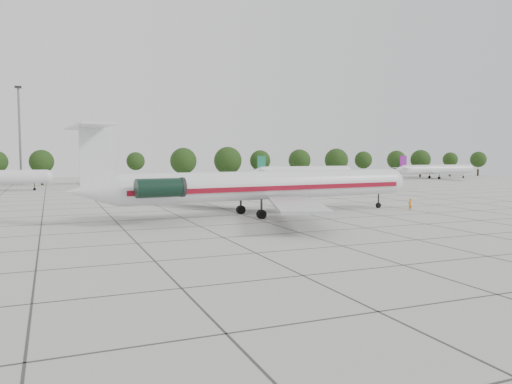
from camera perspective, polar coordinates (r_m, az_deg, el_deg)
ground at (r=57.46m, az=1.27°, el=-3.50°), size 260.00×260.00×0.00m
apron_joints at (r=71.34m, az=-3.58°, el=-1.97°), size 170.00×170.00×0.02m
main_airliner at (r=63.17m, az=-0.05°, el=0.76°), size 47.04×36.85×11.03m
ground_crew at (r=72.81m, az=17.19°, el=-1.38°), size 0.69×0.54×1.66m
bg_airliner_d at (r=142.03m, az=5.55°, el=2.32°), size 28.24×27.20×7.40m
bg_airliner_e at (r=170.92m, az=19.92°, el=2.42°), size 28.24×27.20×7.40m
tree_line at (r=137.58m, az=-17.79°, el=3.35°), size 249.86×8.44×10.22m
floodlight_mast at (r=144.43m, az=-25.41°, el=6.47°), size 1.60×1.60×25.45m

